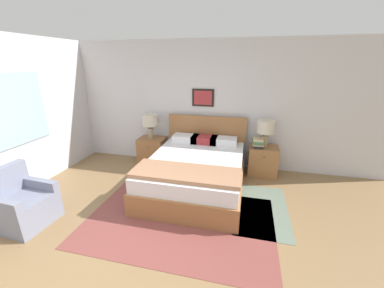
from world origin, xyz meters
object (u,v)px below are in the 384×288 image
Objects in this scene: nightstand_by_door at (263,161)px; table_lamp_near_window at (150,121)px; armchair at (22,205)px; bed at (196,171)px; nightstand_near_window at (152,151)px; table_lamp_by_door at (266,128)px.

table_lamp_near_window reaches higher than nightstand_by_door.
armchair is 2.66m from table_lamp_near_window.
nightstand_by_door is at bearing 35.22° from bed.
nightstand_near_window and nightstand_by_door have the same top height.
table_lamp_by_door is at bearing 0.00° from table_lamp_near_window.
nightstand_by_door is (1.18, 0.84, -0.03)m from bed.
table_lamp_near_window is (0.95, 2.40, 0.67)m from armchair.
table_lamp_by_door is at bearing 129.22° from armchair.
nightstand_near_window is at bearing -55.19° from table_lamp_near_window.
table_lamp_by_door is (-0.01, 0.02, 0.66)m from nightstand_by_door.
armchair is at bearing -144.30° from bed.
nightstand_near_window is at bearing 161.42° from armchair.
armchair is 1.39× the size of nightstand_near_window.
nightstand_by_door is (3.33, 2.38, 0.01)m from armchair.
nightstand_near_window is 2.37m from nightstand_by_door.
armchair is 1.55× the size of table_lamp_near_window.
bed is 3.65× the size of nightstand_by_door.
table_lamp_near_window reaches higher than nightstand_near_window.
table_lamp_near_window is at bearing 179.51° from nightstand_by_door.
nightstand_by_door is at bearing 128.94° from armchair.
table_lamp_near_window is (-1.20, 0.86, 0.63)m from bed.
table_lamp_near_window reaches higher than bed.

